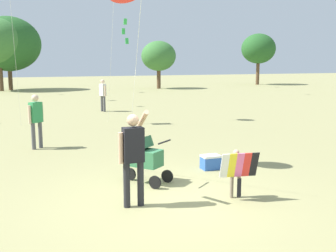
{
  "coord_description": "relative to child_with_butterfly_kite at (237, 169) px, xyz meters",
  "views": [
    {
      "loc": [
        -2.51,
        -6.95,
        2.65
      ],
      "look_at": [
        0.33,
        0.86,
        1.3
      ],
      "focal_mm": 43.49,
      "sensor_mm": 36.0,
      "label": 1
    }
  ],
  "objects": [
    {
      "name": "cooler_box",
      "position": [
        0.48,
        2.11,
        -0.42
      ],
      "size": [
        0.45,
        0.33,
        0.35
      ],
      "color": "#2D5BB7",
      "rests_on": "ground"
    },
    {
      "name": "stroller",
      "position": [
        -1.36,
        1.56,
        0.01
      ],
      "size": [
        0.93,
        1.02,
        1.03
      ],
      "color": "black",
      "rests_on": "ground"
    },
    {
      "name": "treeline_distant",
      "position": [
        -2.74,
        31.45,
        3.22
      ],
      "size": [
        41.39,
        6.64,
        6.41
      ],
      "color": "brown",
      "rests_on": "ground"
    },
    {
      "name": "person_kid_running",
      "position": [
        0.19,
        14.21,
        0.39
      ],
      "size": [
        0.33,
        0.51,
        1.67
      ],
      "color": "#4C4C51",
      "rests_on": "ground"
    },
    {
      "name": "child_with_butterfly_kite",
      "position": [
        0.0,
        0.0,
        0.0
      ],
      "size": [
        0.75,
        0.4,
        0.96
      ],
      "color": "#7F705B",
      "rests_on": "ground"
    },
    {
      "name": "ground_plane",
      "position": [
        -1.32,
        0.29,
        -0.59
      ],
      "size": [
        120.0,
        120.0,
        0.0
      ],
      "primitive_type": "plane",
      "color": "#938E5B"
    },
    {
      "name": "person_red_shirt",
      "position": [
        -3.42,
        6.0,
        0.37
      ],
      "size": [
        0.45,
        0.38,
        1.64
      ],
      "color": "#4C4C51",
      "rests_on": "ground"
    },
    {
      "name": "person_adult_flyer",
      "position": [
        -1.97,
        0.27,
        0.43
      ],
      "size": [
        0.55,
        0.52,
        1.78
      ],
      "color": "#232328",
      "rests_on": "ground"
    }
  ]
}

